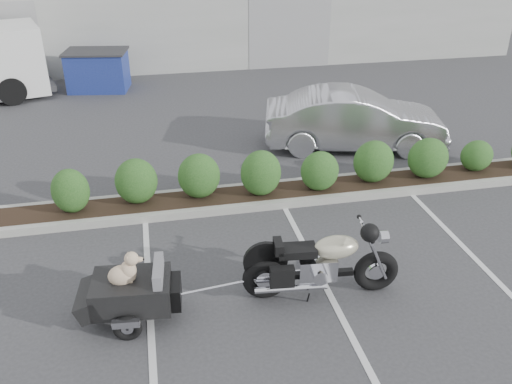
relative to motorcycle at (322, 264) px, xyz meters
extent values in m
plane|color=#38383A|center=(-1.06, 0.96, -0.55)|extent=(90.00, 90.00, 0.00)
cube|color=#9E9E93|center=(-0.06, 3.16, -0.47)|extent=(12.00, 1.00, 0.15)
torus|color=black|center=(-0.84, 0.10, -0.21)|extent=(0.70, 0.24, 0.69)
torus|color=black|center=(0.85, -0.06, -0.21)|extent=(0.70, 0.24, 0.69)
cylinder|color=silver|center=(-0.84, 0.10, -0.21)|extent=(0.30, 0.15, 0.29)
cylinder|color=silver|center=(0.85, -0.06, -0.21)|extent=(0.26, 0.13, 0.25)
cylinder|color=silver|center=(0.77, -0.15, 0.17)|extent=(0.45, 0.09, 0.91)
cylinder|color=silver|center=(0.79, 0.05, 0.17)|extent=(0.45, 0.09, 0.91)
cylinder|color=silver|center=(0.62, -0.04, 0.56)|extent=(0.10, 0.72, 0.03)
cylinder|color=silver|center=(0.90, -0.06, 0.40)|extent=(0.14, 0.20, 0.19)
sphere|color=black|center=(0.55, -0.34, 0.69)|extent=(0.29, 0.29, 0.27)
cube|color=silver|center=(-0.07, 0.03, -0.05)|extent=(0.60, 0.40, 0.35)
cube|color=black|center=(0.03, 0.02, -0.19)|extent=(0.93, 0.19, 0.08)
ellipsoid|color=beige|center=(0.21, 0.00, 0.27)|extent=(0.71, 0.45, 0.34)
cube|color=black|center=(-0.37, 0.06, 0.25)|extent=(0.59, 0.36, 0.12)
cube|color=black|center=(-0.65, 0.09, 0.35)|extent=(0.15, 0.32, 0.16)
cylinder|color=silver|center=(-0.49, -0.11, -0.28)|extent=(1.08, 0.20, 0.09)
cylinder|color=silver|center=(-0.46, 0.25, -0.28)|extent=(1.08, 0.20, 0.09)
cube|color=black|center=(-0.66, -0.20, 0.02)|extent=(0.36, 0.18, 0.31)
cube|color=black|center=(-2.77, 0.03, -0.09)|extent=(1.15, 0.84, 0.43)
cube|color=slate|center=(-2.38, -0.01, 0.19)|extent=(0.18, 0.65, 0.31)
cube|color=slate|center=(-2.72, 0.02, 0.02)|extent=(0.78, 0.70, 0.04)
cube|color=black|center=(-3.33, 0.08, -0.16)|extent=(0.46, 0.77, 0.38)
cube|color=black|center=(-2.19, -0.03, -0.14)|extent=(0.25, 0.53, 0.35)
torus|color=black|center=(-2.86, -0.40, -0.36)|extent=(0.41, 0.15, 0.40)
torus|color=black|center=(-2.78, 0.46, -0.36)|extent=(0.41, 0.15, 0.40)
cube|color=silver|center=(-2.86, -0.45, -0.24)|extent=(0.38, 0.12, 0.10)
cube|color=silver|center=(-2.77, 0.51, -0.24)|extent=(0.38, 0.12, 0.10)
cylinder|color=black|center=(-2.82, 0.03, -0.36)|extent=(0.13, 0.92, 0.04)
cylinder|color=silver|center=(-1.95, -0.05, -0.21)|extent=(0.62, 0.10, 0.04)
ellipsoid|color=#D0B18C|center=(-2.87, 0.03, 0.21)|extent=(0.41, 0.30, 0.31)
ellipsoid|color=#D0B18C|center=(-2.78, 0.02, 0.29)|extent=(0.24, 0.23, 0.28)
sphere|color=#D0B18C|center=(-2.72, 0.01, 0.48)|extent=(0.21, 0.21, 0.20)
ellipsoid|color=#D0B18C|center=(-2.62, 0.00, 0.45)|extent=(0.15, 0.10, 0.07)
sphere|color=black|center=(-2.56, 0.00, 0.45)|extent=(0.04, 0.04, 0.04)
ellipsoid|color=#D0B18C|center=(-2.76, -0.04, 0.50)|extent=(0.05, 0.05, 0.11)
ellipsoid|color=#D0B18C|center=(-2.75, 0.07, 0.50)|extent=(0.05, 0.05, 0.11)
cylinder|color=#D0B18C|center=(-2.75, -0.05, 0.09)|extent=(0.05, 0.05, 0.12)
cylinder|color=#D0B18C|center=(-2.74, 0.07, 0.09)|extent=(0.05, 0.05, 0.12)
imported|color=silver|center=(2.54, 5.33, 0.16)|extent=(4.51, 2.44, 1.41)
cube|color=navy|center=(-3.77, 11.52, 0.06)|extent=(1.98, 1.49, 1.21)
cube|color=#2D2D30|center=(-3.77, 11.52, 0.68)|extent=(2.10, 1.60, 0.06)
cube|color=white|center=(-6.30, 11.48, 0.58)|extent=(2.31, 2.50, 1.99)
cube|color=black|center=(-6.30, 11.48, 0.31)|extent=(0.54, 1.68, 0.91)
cylinder|color=black|center=(-6.21, 10.47, -0.14)|extent=(0.85, 0.46, 0.82)
cylinder|color=black|center=(-6.75, 12.39, -0.14)|extent=(0.85, 0.46, 0.82)
camera|label=1|loc=(-2.30, -6.26, 4.68)|focal=38.00mm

